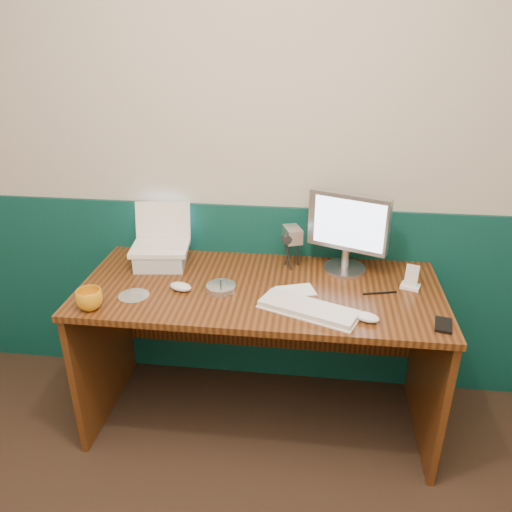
# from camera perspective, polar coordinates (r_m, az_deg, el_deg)

# --- Properties ---
(back_wall) EXTENTS (3.50, 0.04, 2.50)m
(back_wall) POSITION_cam_1_polar(r_m,az_deg,el_deg) (2.39, 0.85, 11.43)
(back_wall) COLOR #BDB1A0
(back_wall) RESTS_ON ground
(wainscot) EXTENTS (3.48, 0.02, 1.00)m
(wainscot) POSITION_cam_1_polar(r_m,az_deg,el_deg) (2.66, 0.72, -4.56)
(wainscot) COLOR #073331
(wainscot) RESTS_ON ground
(desk) EXTENTS (1.60, 0.70, 0.75)m
(desk) POSITION_cam_1_polar(r_m,az_deg,el_deg) (2.42, 0.44, -11.34)
(desk) COLOR #361909
(desk) RESTS_ON ground
(laptop_riser) EXTENTS (0.25, 0.22, 0.08)m
(laptop_riser) POSITION_cam_1_polar(r_m,az_deg,el_deg) (2.44, -10.81, -0.20)
(laptop_riser) COLOR silver
(laptop_riser) RESTS_ON desk
(laptop) EXTENTS (0.29, 0.24, 0.22)m
(laptop) POSITION_cam_1_polar(r_m,az_deg,el_deg) (2.38, -11.10, 3.10)
(laptop) COLOR white
(laptop) RESTS_ON laptop_riser
(monitor) EXTENTS (0.38, 0.24, 0.37)m
(monitor) POSITION_cam_1_polar(r_m,az_deg,el_deg) (2.33, 10.39, 2.48)
(monitor) COLOR #AEAEB3
(monitor) RESTS_ON desk
(keyboard) EXTENTS (0.42, 0.27, 0.02)m
(keyboard) POSITION_cam_1_polar(r_m,az_deg,el_deg) (2.04, 5.98, -6.10)
(keyboard) COLOR white
(keyboard) RESTS_ON desk
(mouse_right) EXTENTS (0.12, 0.09, 0.03)m
(mouse_right) POSITION_cam_1_polar(r_m,az_deg,el_deg) (2.02, 12.55, -6.83)
(mouse_right) COLOR white
(mouse_right) RESTS_ON desk
(mouse_left) EXTENTS (0.12, 0.09, 0.03)m
(mouse_left) POSITION_cam_1_polar(r_m,az_deg,el_deg) (2.21, -8.60, -3.49)
(mouse_left) COLOR silver
(mouse_left) RESTS_ON desk
(mug) EXTENTS (0.14, 0.14, 0.09)m
(mug) POSITION_cam_1_polar(r_m,az_deg,el_deg) (2.15, -18.50, -4.72)
(mug) COLOR orange
(mug) RESTS_ON desk
(camcorder) EXTENTS (0.13, 0.16, 0.20)m
(camcorder) POSITION_cam_1_polar(r_m,az_deg,el_deg) (2.36, 4.13, 1.02)
(camcorder) COLOR silver
(camcorder) RESTS_ON desk
(cd_spindle) EXTENTS (0.13, 0.13, 0.03)m
(cd_spindle) POSITION_cam_1_polar(r_m,az_deg,el_deg) (2.19, -4.03, -3.65)
(cd_spindle) COLOR silver
(cd_spindle) RESTS_ON desk
(cd_loose_a) EXTENTS (0.13, 0.13, 0.00)m
(cd_loose_a) POSITION_cam_1_polar(r_m,az_deg,el_deg) (2.21, -13.79, -4.39)
(cd_loose_a) COLOR #B6BFC7
(cd_loose_a) RESTS_ON desk
(pen) EXTENTS (0.15, 0.04, 0.01)m
(pen) POSITION_cam_1_polar(r_m,az_deg,el_deg) (2.23, 13.97, -4.11)
(pen) COLOR black
(pen) RESTS_ON desk
(papers) EXTENTS (0.19, 0.16, 0.00)m
(papers) POSITION_cam_1_polar(r_m,az_deg,el_deg) (2.19, 4.52, -3.99)
(papers) COLOR white
(papers) RESTS_ON desk
(dock) EXTENTS (0.10, 0.08, 0.02)m
(dock) POSITION_cam_1_polar(r_m,az_deg,el_deg) (2.31, 17.21, -3.34)
(dock) COLOR white
(dock) RESTS_ON desk
(music_player) EXTENTS (0.06, 0.04, 0.10)m
(music_player) POSITION_cam_1_polar(r_m,az_deg,el_deg) (2.29, 17.38, -2.12)
(music_player) COLOR silver
(music_player) RESTS_ON dock
(pda) EXTENTS (0.08, 0.12, 0.01)m
(pda) POSITION_cam_1_polar(r_m,az_deg,el_deg) (2.07, 20.64, -7.39)
(pda) COLOR black
(pda) RESTS_ON desk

